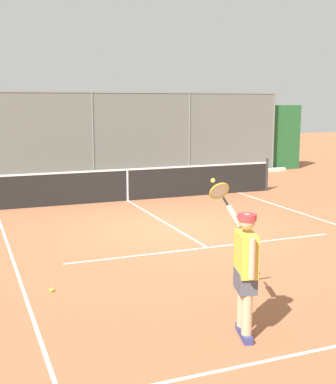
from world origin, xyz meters
TOP-DOWN VIEW (x-y plane):
  - ground_plane at (0.00, 0.00)m, footprint 60.00×60.00m
  - court_line_markings at (0.00, 1.85)m, footprint 7.57×9.94m
  - fence_backdrop at (-0.00, -8.63)m, footprint 18.50×1.37m
  - tennis_net at (0.00, -3.83)m, footprint 9.73×0.09m
  - tennis_player at (1.35, 5.41)m, footprint 0.37×1.37m
  - tennis_ball_by_sideline at (3.35, 2.96)m, footprint 0.07×0.07m

SIDE VIEW (x-z plane):
  - ground_plane at x=0.00m, z-range 0.00..0.00m
  - court_line_markings at x=0.00m, z-range 0.00..0.01m
  - tennis_ball_by_sideline at x=3.35m, z-range 0.00..0.07m
  - tennis_net at x=0.00m, z-range -0.04..1.03m
  - tennis_player at x=1.35m, z-range -0.02..1.86m
  - fence_backdrop at x=0.00m, z-range -0.26..3.01m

